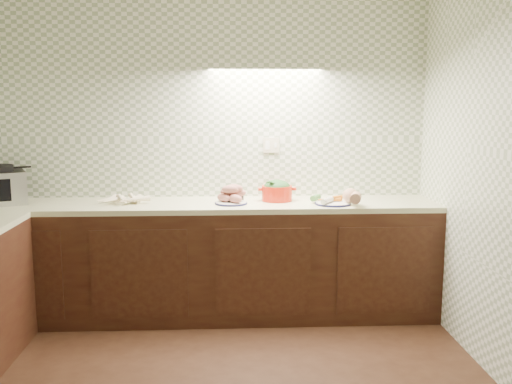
{
  "coord_description": "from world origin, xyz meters",
  "views": [
    {
      "loc": [
        0.2,
        -2.83,
        1.66
      ],
      "look_at": [
        0.4,
        1.25,
        1.02
      ],
      "focal_mm": 40.0,
      "sensor_mm": 36.0,
      "label": 1
    }
  ],
  "objects_px": {
    "parsnip_pile": "(125,199)",
    "veg_plate": "(341,199)",
    "onion_bowl": "(235,195)",
    "dutch_oven": "(277,191)",
    "sweet_potato_plate": "(232,196)"
  },
  "relations": [
    {
      "from": "parsnip_pile",
      "to": "sweet_potato_plate",
      "type": "relative_size",
      "value": 1.5
    },
    {
      "from": "dutch_oven",
      "to": "veg_plate",
      "type": "xyz_separation_m",
      "value": [
        0.47,
        -0.2,
        -0.03
      ]
    },
    {
      "from": "onion_bowl",
      "to": "dutch_oven",
      "type": "bearing_deg",
      "value": -9.63
    },
    {
      "from": "sweet_potato_plate",
      "to": "dutch_oven",
      "type": "xyz_separation_m",
      "value": [
        0.36,
        0.12,
        0.02
      ]
    },
    {
      "from": "parsnip_pile",
      "to": "veg_plate",
      "type": "height_order",
      "value": "veg_plate"
    },
    {
      "from": "onion_bowl",
      "to": "veg_plate",
      "type": "bearing_deg",
      "value": -17.64
    },
    {
      "from": "sweet_potato_plate",
      "to": "onion_bowl",
      "type": "distance_m",
      "value": 0.18
    },
    {
      "from": "parsnip_pile",
      "to": "dutch_oven",
      "type": "bearing_deg",
      "value": 2.31
    },
    {
      "from": "onion_bowl",
      "to": "dutch_oven",
      "type": "height_order",
      "value": "dutch_oven"
    },
    {
      "from": "parsnip_pile",
      "to": "sweet_potato_plate",
      "type": "xyz_separation_m",
      "value": [
        0.81,
        -0.07,
        0.03
      ]
    },
    {
      "from": "parsnip_pile",
      "to": "onion_bowl",
      "type": "height_order",
      "value": "onion_bowl"
    },
    {
      "from": "sweet_potato_plate",
      "to": "veg_plate",
      "type": "distance_m",
      "value": 0.83
    },
    {
      "from": "veg_plate",
      "to": "parsnip_pile",
      "type": "bearing_deg",
      "value": 174.76
    },
    {
      "from": "onion_bowl",
      "to": "veg_plate",
      "type": "relative_size",
      "value": 0.35
    },
    {
      "from": "sweet_potato_plate",
      "to": "parsnip_pile",
      "type": "bearing_deg",
      "value": 174.88
    }
  ]
}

